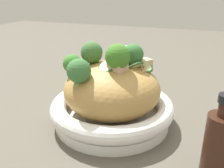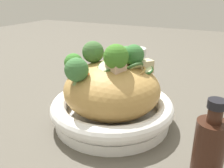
% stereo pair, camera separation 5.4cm
% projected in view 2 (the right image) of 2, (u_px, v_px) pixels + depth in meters
% --- Properties ---
extents(ground_plane, '(3.00, 3.00, 0.00)m').
position_uv_depth(ground_plane, '(112.00, 121.00, 0.57)').
color(ground_plane, '#554F45').
extents(serving_bowl, '(0.28, 0.28, 0.06)m').
position_uv_depth(serving_bowl, '(112.00, 110.00, 0.56)').
color(serving_bowl, white).
rests_on(serving_bowl, ground_plane).
extents(noodle_heap, '(0.22, 0.22, 0.12)m').
position_uv_depth(noodle_heap, '(112.00, 89.00, 0.54)').
color(noodle_heap, tan).
rests_on(noodle_heap, serving_bowl).
extents(broccoli_florets, '(0.18, 0.18, 0.08)m').
position_uv_depth(broccoli_florets, '(106.00, 59.00, 0.51)').
color(broccoli_florets, '#8EB169').
rests_on(broccoli_florets, serving_bowl).
extents(carrot_coins, '(0.18, 0.09, 0.03)m').
position_uv_depth(carrot_coins, '(115.00, 66.00, 0.55)').
color(carrot_coins, orange).
rests_on(carrot_coins, serving_bowl).
extents(zucchini_slices, '(0.14, 0.11, 0.04)m').
position_uv_depth(zucchini_slices, '(127.00, 66.00, 0.52)').
color(zucchini_slices, beige).
rests_on(zucchini_slices, serving_bowl).
extents(chicken_chunks, '(0.11, 0.11, 0.04)m').
position_uv_depth(chicken_chunks, '(128.00, 65.00, 0.52)').
color(chicken_chunks, beige).
rests_on(chicken_chunks, serving_bowl).
extents(soy_sauce_bottle, '(0.05, 0.05, 0.15)m').
position_uv_depth(soy_sauce_bottle, '(208.00, 155.00, 0.35)').
color(soy_sauce_bottle, '#381E14').
rests_on(soy_sauce_bottle, ground_plane).
extents(drinking_glass, '(0.07, 0.07, 0.11)m').
position_uv_depth(drinking_glass, '(136.00, 64.00, 0.82)').
color(drinking_glass, silver).
rests_on(drinking_glass, ground_plane).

